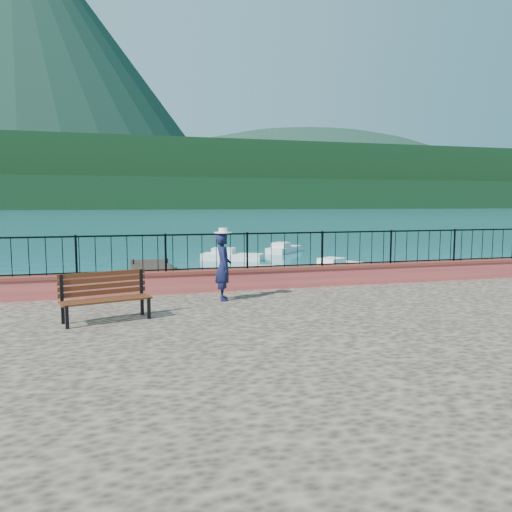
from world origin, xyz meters
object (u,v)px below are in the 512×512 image
person (223,267)px  boat_4 (232,254)px  boat_1 (273,275)px  boat_2 (337,264)px  boat_0 (125,284)px  boat_5 (284,247)px  park_bench (106,307)px

person → boat_4: bearing=-6.8°
boat_1 → boat_2: same height
boat_2 → boat_4: 7.77m
person → boat_0: bearing=21.6°
boat_1 → boat_5: same height
park_bench → boat_2: bearing=34.6°
person → boat_5: bearing=-15.7°
boat_2 → park_bench: bearing=-161.7°
park_bench → boat_0: 9.88m
boat_0 → boat_5: size_ratio=1.06×
park_bench → boat_2: (11.21, 13.25, -1.09)m
park_bench → boat_5: bearing=48.2°
boat_1 → boat_5: (4.98, 13.04, 0.00)m
boat_5 → boat_0: bearing=-176.5°
park_bench → boat_0: bearing=71.8°
person → boat_2: 14.58m
boat_0 → boat_4: size_ratio=1.01×
boat_2 → person: bearing=-157.3°
boat_2 → boat_5: same height
boat_1 → boat_4: size_ratio=1.08×
park_bench → boat_0: (0.53, 9.81, -1.09)m
boat_1 → boat_4: (0.27, 9.27, 0.00)m
boat_5 → boat_2: bearing=-140.9°
park_bench → boat_4: size_ratio=0.49×
boat_2 → boat_4: bearing=89.8°
boat_0 → boat_4: bearing=58.5°
boat_0 → boat_5: 17.92m
person → boat_0: (-2.20, 8.29, -1.62)m
boat_0 → boat_2: 11.23m
boat_4 → person: bearing=-76.0°
boat_2 → boat_5: 10.44m
boat_2 → boat_5: (0.68, 10.41, 0.00)m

